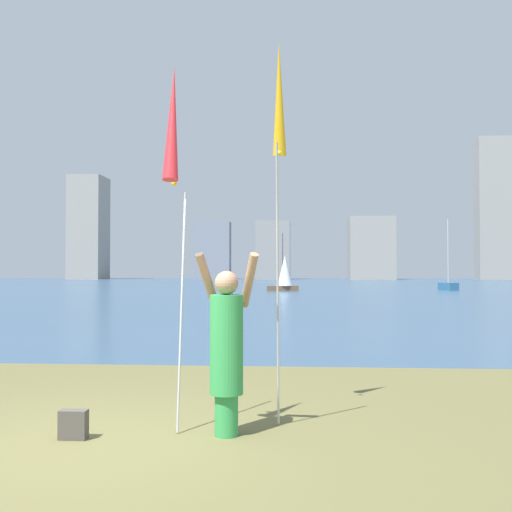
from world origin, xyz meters
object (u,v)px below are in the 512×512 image
Objects in this scene: sailboat_2 at (284,274)px; sailboat_5 at (448,286)px; kite_flag_right at (279,108)px; bag at (73,425)px; kite_flag_left at (173,131)px; person at (227,345)px.

sailboat_5 is at bearing 10.48° from sailboat_2.
bag is at bearing -153.76° from kite_flag_right.
sailboat_2 is (1.02, 43.21, 1.22)m from bag.
kite_flag_right is at bearing 26.24° from bag.
sailboat_2 is at bearing 89.98° from kite_flag_left.
person is 42.97m from sailboat_2.
kite_flag_right is 0.73× the size of sailboat_5.
kite_flag_right is (0.52, 0.77, 2.66)m from person.
kite_flag_right reaches higher than person.
kite_flag_right is 46.59m from sailboat_5.
sailboat_2 reaches higher than kite_flag_left.
sailboat_5 is (12.62, 44.73, -3.21)m from kite_flag_right.
kite_flag_left is at bearing -147.33° from person.
bag is at bearing -107.78° from sailboat_5.
bag is (-2.05, -1.01, -3.44)m from kite_flag_right.
kite_flag_right is (1.04, 1.00, 0.48)m from kite_flag_left.
sailboat_5 reaches higher than person.
kite_flag_left is at bearing -136.00° from kite_flag_right.
kite_flag_right is at bearing 63.93° from person.
person is 0.44× the size of kite_flag_right.
sailboat_5 is (13.66, 45.73, -2.73)m from kite_flag_left.
kite_flag_right is 4.13m from bag.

